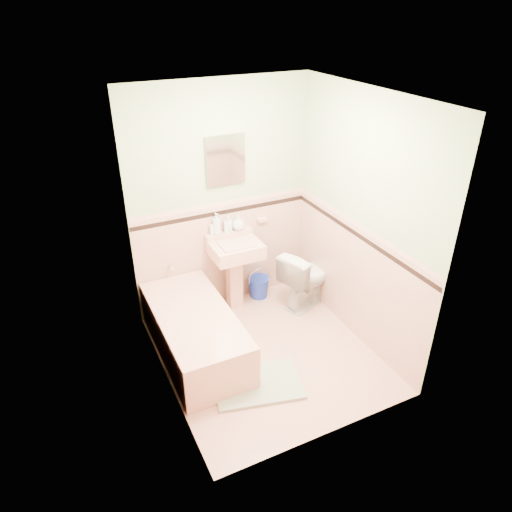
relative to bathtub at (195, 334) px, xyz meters
name	(u,v)px	position (x,y,z in m)	size (l,w,h in m)	color
floor	(267,353)	(0.63, -0.33, -0.23)	(2.20, 2.20, 0.00)	#E8AB97
ceiling	(270,96)	(0.63, -0.33, 2.27)	(2.20, 2.20, 0.00)	white
wall_back	(221,201)	(0.63, 0.77, 1.02)	(2.50, 2.50, 0.00)	beige
wall_front	(340,310)	(0.63, -1.43, 1.02)	(2.50, 2.50, 0.00)	beige
wall_left	(157,269)	(-0.37, -0.33, 1.02)	(2.50, 2.50, 0.00)	beige
wall_right	(361,223)	(1.63, -0.33, 1.02)	(2.50, 2.50, 0.00)	beige
wainscot_back	(224,254)	(0.63, 0.76, 0.38)	(2.00, 2.00, 0.00)	beige
wainscot_front	(332,378)	(0.63, -1.42, 0.38)	(2.00, 2.00, 0.00)	beige
wainscot_left	(166,333)	(-0.36, -0.33, 0.38)	(2.20, 2.20, 0.00)	beige
wainscot_right	(353,280)	(1.62, -0.33, 0.38)	(2.20, 2.20, 0.00)	beige
accent_back	(222,212)	(0.63, 0.75, 0.90)	(2.00, 2.00, 0.00)	black
accent_front	(337,323)	(0.63, -1.41, 0.90)	(2.00, 2.00, 0.00)	black
accent_left	(161,282)	(-0.35, -0.33, 0.89)	(2.20, 2.20, 0.00)	black
accent_right	(358,235)	(1.61, -0.33, 0.89)	(2.20, 2.20, 0.00)	black
cap_back	(222,204)	(0.63, 0.75, 0.99)	(2.00, 2.00, 0.00)	#E8AA9D
cap_front	(338,312)	(0.63, -1.41, 0.99)	(2.00, 2.00, 0.00)	#E8AA9D
cap_left	(160,272)	(-0.35, -0.33, 1.00)	(2.20, 2.20, 0.00)	#E8AA9D
cap_right	(359,226)	(1.61, -0.33, 1.00)	(2.20, 2.20, 0.00)	#E8AA9D
bathtub	(195,334)	(0.00, 0.00, 0.00)	(0.70, 1.50, 0.45)	#E2A490
tub_faucet	(171,266)	(0.00, 0.72, 0.41)	(0.04, 0.04, 0.12)	silver
sink	(236,276)	(0.68, 0.53, 0.20)	(0.54, 0.48, 0.84)	#E2A490
sink_faucet	(230,229)	(0.68, 0.67, 0.72)	(0.02, 0.02, 0.10)	silver
medicine_cabinet	(225,160)	(0.68, 0.74, 1.47)	(0.41, 0.04, 0.51)	white
soap_dish	(262,220)	(1.10, 0.73, 0.72)	(0.11, 0.06, 0.04)	#E2A490
soap_bottle_left	(216,224)	(0.54, 0.71, 0.80)	(0.09, 0.09, 0.24)	#B2B2B2
soap_bottle_mid	(228,224)	(0.68, 0.71, 0.77)	(0.08, 0.09, 0.19)	#B2B2B2
soap_bottle_right	(238,222)	(0.79, 0.71, 0.76)	(0.14, 0.14, 0.17)	#B2B2B2
tube	(212,230)	(0.48, 0.71, 0.73)	(0.04, 0.04, 0.12)	white
toilet	(307,277)	(1.45, 0.27, 0.13)	(0.39, 0.69, 0.70)	white
bucket	(259,287)	(1.01, 0.64, -0.10)	(0.25, 0.25, 0.25)	#1832BB
bath_mat	(258,384)	(0.35, -0.69, -0.21)	(0.79, 0.53, 0.03)	#90A086
shoe	(251,381)	(0.30, -0.67, -0.16)	(0.16, 0.08, 0.06)	#BF1E59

